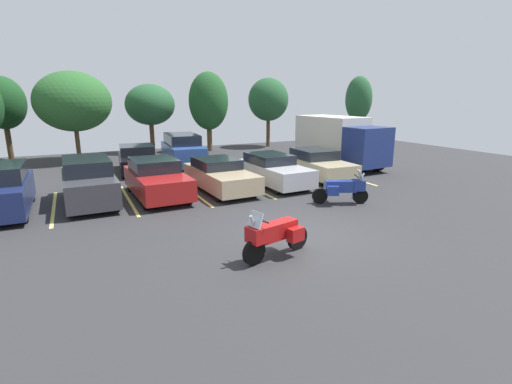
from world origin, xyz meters
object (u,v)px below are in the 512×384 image
at_px(car_tan, 220,175).
at_px(car_champagne, 317,164).
at_px(car_red, 157,179).
at_px(car_far_black, 138,159).
at_px(motorcycle_touring, 275,234).
at_px(car_charcoal, 89,181).
at_px(car_navy, 0,190).
at_px(car_far_blue, 183,150).
at_px(motorcycle_second, 343,188).
at_px(car_silver, 273,170).
at_px(box_truck, 339,140).

bearing_deg(car_tan, car_champagne, 4.69).
distance_m(car_red, car_far_black, 6.05).
xyz_separation_m(motorcycle_touring, car_charcoal, (-4.06, 7.84, 0.22)).
bearing_deg(car_champagne, car_far_black, 145.13).
bearing_deg(car_navy, car_far_blue, 38.06).
distance_m(car_far_black, car_far_blue, 2.79).
bearing_deg(car_tan, car_navy, 179.41).
bearing_deg(car_far_blue, motorcycle_second, -72.42).
xyz_separation_m(car_charcoal, car_champagne, (10.88, 0.14, -0.17)).
height_order(motorcycle_second, car_far_blue, car_far_blue).
bearing_deg(car_silver, car_tan, 178.15).
xyz_separation_m(car_charcoal, car_far_black, (2.77, 5.80, -0.16)).
distance_m(motorcycle_second, car_navy, 12.55).
relative_size(car_tan, car_far_blue, 0.97).
bearing_deg(car_far_blue, car_red, -113.79).
xyz_separation_m(car_charcoal, car_silver, (8.01, -0.40, -0.15)).
bearing_deg(car_red, motorcycle_touring, -79.05).
bearing_deg(motorcycle_touring, car_navy, 132.39).
bearing_deg(car_far_black, car_champagne, -34.87).
height_order(car_charcoal, car_champagne, car_charcoal).
distance_m(car_navy, car_tan, 8.26).
bearing_deg(car_far_blue, box_truck, -25.92).
distance_m(car_navy, car_far_black, 8.27).
bearing_deg(motorcycle_touring, car_tan, 80.18).
distance_m(motorcycle_touring, car_navy, 10.31).
bearing_deg(car_silver, box_truck, 24.26).
height_order(motorcycle_second, car_far_black, car_far_black).
bearing_deg(car_silver, car_far_blue, 110.45).
relative_size(car_silver, car_far_blue, 0.93).
xyz_separation_m(car_navy, car_far_black, (5.66, 6.02, -0.16)).
bearing_deg(car_tan, motorcycle_second, -49.36).
xyz_separation_m(car_red, car_far_blue, (2.91, 6.60, 0.19)).
height_order(motorcycle_touring, car_tan, car_tan).
bearing_deg(car_tan, box_truck, 16.74).
bearing_deg(car_navy, car_champagne, 1.53).
height_order(car_tan, car_far_black, car_far_black).
distance_m(car_charcoal, car_tan, 5.37).
relative_size(car_silver, car_far_black, 0.98).
height_order(motorcycle_touring, car_silver, car_silver).
bearing_deg(car_navy, car_red, -0.27).
bearing_deg(motorcycle_second, car_navy, 160.30).
xyz_separation_m(motorcycle_touring, car_tan, (1.30, 7.53, 0.04)).
distance_m(motorcycle_second, car_tan, 5.46).
bearing_deg(car_navy, car_tan, -0.59).
height_order(motorcycle_touring, car_red, car_red).
xyz_separation_m(motorcycle_touring, motorcycle_second, (4.86, 3.39, -0.01)).
distance_m(motorcycle_second, car_charcoal, 9.97).
height_order(car_red, car_tan, car_red).
xyz_separation_m(car_navy, car_silver, (10.91, -0.17, -0.15)).
distance_m(motorcycle_second, car_champagne, 5.00).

